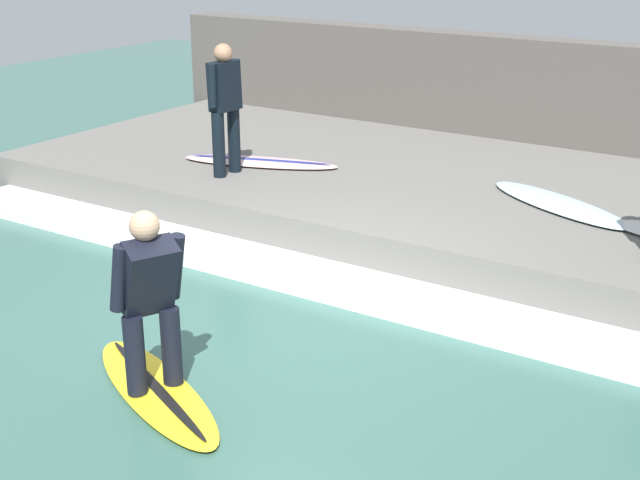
# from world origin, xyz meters

# --- Properties ---
(ground_plane) EXTENTS (28.00, 28.00, 0.00)m
(ground_plane) POSITION_xyz_m (0.00, 0.00, 0.00)
(ground_plane) COLOR #386056
(concrete_ledge) EXTENTS (4.40, 11.37, 0.48)m
(concrete_ledge) POSITION_xyz_m (3.51, 0.00, 0.24)
(concrete_ledge) COLOR #66635E
(concrete_ledge) RESTS_ON ground_plane
(back_wall) EXTENTS (0.50, 11.94, 1.87)m
(back_wall) POSITION_xyz_m (5.96, 0.00, 0.94)
(back_wall) COLOR #544F49
(back_wall) RESTS_ON ground_plane
(wave_foam_crest) EXTENTS (0.72, 10.80, 0.12)m
(wave_foam_crest) POSITION_xyz_m (0.95, 0.00, 0.06)
(wave_foam_crest) COLOR white
(wave_foam_crest) RESTS_ON ground_plane
(surfboard_riding) EXTENTS (1.27, 1.96, 0.07)m
(surfboard_riding) POSITION_xyz_m (-1.51, 0.24, 0.03)
(surfboard_riding) COLOR yellow
(surfboard_riding) RESTS_ON ground_plane
(surfer_riding) EXTENTS (0.52, 0.54, 1.41)m
(surfer_riding) POSITION_xyz_m (-1.51, 0.24, 0.84)
(surfer_riding) COLOR black
(surfer_riding) RESTS_ON surfboard_riding
(surfer_waiting_near) EXTENTS (0.53, 0.25, 1.56)m
(surfer_waiting_near) POSITION_xyz_m (2.28, 2.52, 1.35)
(surfer_waiting_near) COLOR black
(surfer_waiting_near) RESTS_ON concrete_ledge
(surfboard_waiting_near) EXTENTS (1.09, 2.06, 0.07)m
(surfboard_waiting_near) POSITION_xyz_m (2.85, 2.45, 0.51)
(surfboard_waiting_near) COLOR beige
(surfboard_waiting_near) RESTS_ON concrete_ledge
(surfboard_spare) EXTENTS (1.37, 1.97, 0.06)m
(surfboard_spare) POSITION_xyz_m (3.20, -1.27, 0.51)
(surfboard_spare) COLOR silver
(surfboard_spare) RESTS_ON concrete_ledge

